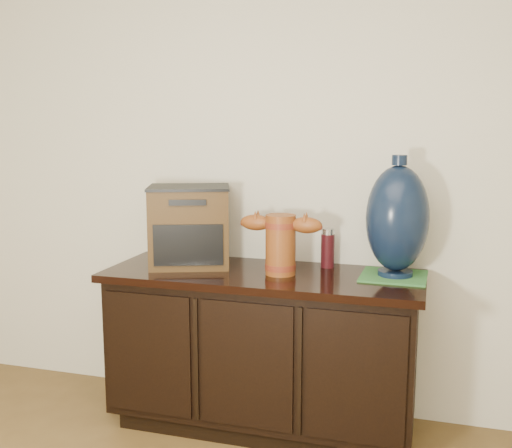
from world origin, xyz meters
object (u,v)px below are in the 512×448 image
(terracotta_vessel, at_px, (281,241))
(lamp_base, at_px, (397,219))
(tv_radio, at_px, (190,226))
(spray_can, at_px, (328,248))
(sideboard, at_px, (263,348))

(terracotta_vessel, height_order, lamp_base, lamp_base)
(tv_radio, xyz_separation_m, spray_can, (0.65, 0.14, -0.10))
(lamp_base, distance_m, spray_can, 0.38)
(sideboard, distance_m, terracotta_vessel, 0.53)
(sideboard, distance_m, lamp_base, 0.87)
(sideboard, height_order, tv_radio, tv_radio)
(sideboard, relative_size, spray_can, 7.80)
(sideboard, height_order, spray_can, spray_can)
(lamp_base, xyz_separation_m, spray_can, (-0.32, 0.10, -0.17))
(tv_radio, bearing_deg, sideboard, -26.52)
(tv_radio, relative_size, spray_can, 2.49)
(terracotta_vessel, xyz_separation_m, spray_can, (0.18, 0.20, -0.06))
(terracotta_vessel, xyz_separation_m, tv_radio, (-0.47, 0.06, 0.04))
(sideboard, xyz_separation_m, tv_radio, (-0.38, 0.04, 0.56))
(terracotta_vessel, relative_size, lamp_base, 0.72)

